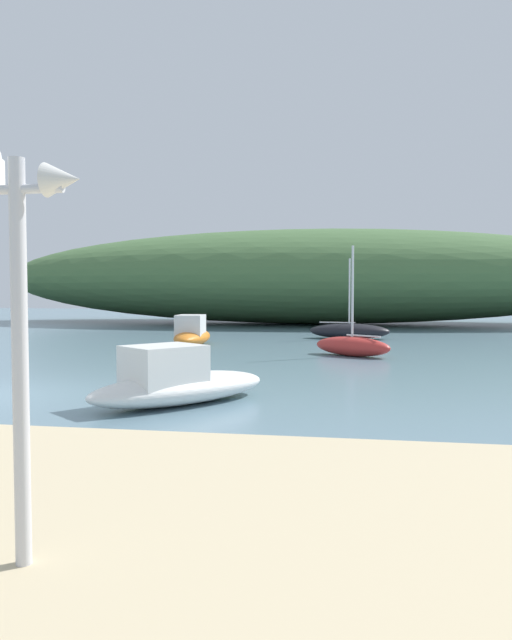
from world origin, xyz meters
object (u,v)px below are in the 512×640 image
object	(u,v)px
sailboat_outer_mooring	(349,331)
motorboat_east_reach	(192,334)
motorboat_off_point	(177,382)
sailboat_mid_channel	(352,346)

from	to	relation	value
sailboat_outer_mooring	motorboat_east_reach	xyz separation A→B (m)	(-6.29, -4.65, 0.10)
motorboat_off_point	sailboat_mid_channel	xyz separation A→B (m)	(3.33, 9.58, -0.08)
motorboat_off_point	sailboat_outer_mooring	bearing A→B (deg)	79.74
motorboat_off_point	sailboat_mid_channel	distance (m)	10.15
motorboat_off_point	sailboat_outer_mooring	world-z (taller)	sailboat_outer_mooring
sailboat_mid_channel	sailboat_outer_mooring	xyz separation A→B (m)	(-0.23, 7.56, 0.01)
motorboat_east_reach	motorboat_off_point	bearing A→B (deg)	-75.69
motorboat_off_point	sailboat_mid_channel	size ratio (longest dim) A/B	1.07
motorboat_east_reach	sailboat_outer_mooring	bearing A→B (deg)	36.45
motorboat_off_point	motorboat_east_reach	distance (m)	12.90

